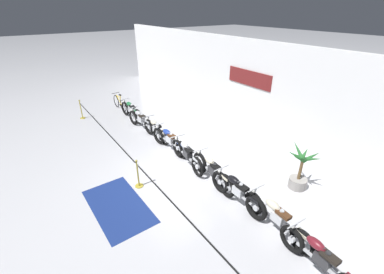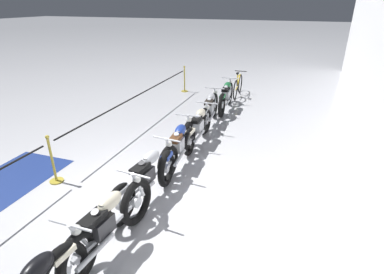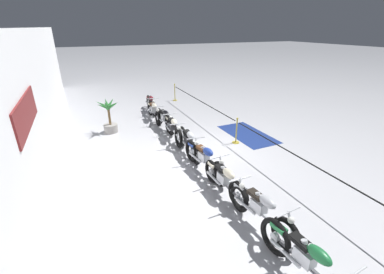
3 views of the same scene
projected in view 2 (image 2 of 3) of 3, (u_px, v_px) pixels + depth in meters
name	position (u px, v px, depth m)	size (l,w,h in m)	color
ground_plane	(122.00, 193.00, 5.86)	(120.00, 120.00, 0.00)	silver
motorcycle_green_0	(226.00, 96.00, 10.15)	(2.26, 0.62, 0.97)	black
motorcycle_silver_1	(210.00, 109.00, 8.94)	(2.26, 0.62, 0.96)	black
motorcycle_cream_2	(199.00, 127.00, 7.74)	(2.11, 0.62, 0.92)	black
motorcycle_blue_3	(179.00, 147.00, 6.67)	(2.40, 0.63, 0.95)	black
motorcycle_silver_4	(147.00, 177.00, 5.50)	(2.32, 0.62, 0.96)	black
motorcycle_cream_5	(105.00, 228.00, 4.25)	(2.38, 0.62, 0.98)	black
bicycle	(238.00, 86.00, 11.70)	(1.76, 0.48, 0.97)	black
stanchion_far_left	(101.00, 119.00, 7.36)	(14.23, 0.28, 1.05)	gold
stanchion_mid_left	(54.00, 166.00, 6.08)	(0.28, 0.28, 1.05)	gold
floor_banner	(0.00, 186.00, 6.07)	(2.72, 1.45, 0.01)	navy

